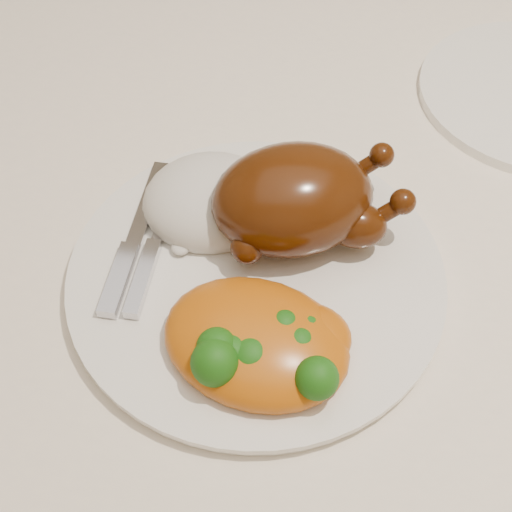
# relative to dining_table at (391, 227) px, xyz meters

# --- Properties ---
(floor) EXTENTS (4.00, 4.00, 0.00)m
(floor) POSITION_rel_dining_table_xyz_m (0.00, 0.00, -0.67)
(floor) COLOR brown
(floor) RESTS_ON ground
(dining_table) EXTENTS (1.60, 0.90, 0.76)m
(dining_table) POSITION_rel_dining_table_xyz_m (0.00, 0.00, 0.00)
(dining_table) COLOR brown
(dining_table) RESTS_ON floor
(tablecloth) EXTENTS (1.73, 1.03, 0.18)m
(tablecloth) POSITION_rel_dining_table_xyz_m (0.00, 0.00, 0.07)
(tablecloth) COLOR #EFE1CE
(tablecloth) RESTS_ON dining_table
(dinner_plate) EXTENTS (0.34, 0.34, 0.01)m
(dinner_plate) POSITION_rel_dining_table_xyz_m (-0.11, -0.17, 0.11)
(dinner_plate) COLOR white
(dinner_plate) RESTS_ON tablecloth
(roast_chicken) EXTENTS (0.17, 0.14, 0.08)m
(roast_chicken) POSITION_rel_dining_table_xyz_m (-0.09, -0.12, 0.16)
(roast_chicken) COLOR #4C1F08
(roast_chicken) RESTS_ON dinner_plate
(rice_mound) EXTENTS (0.14, 0.13, 0.06)m
(rice_mound) POSITION_rel_dining_table_xyz_m (-0.16, -0.11, 0.13)
(rice_mound) COLOR silver
(rice_mound) RESTS_ON dinner_plate
(mac_and_cheese) EXTENTS (0.16, 0.13, 0.06)m
(mac_and_cheese) POSITION_rel_dining_table_xyz_m (-0.10, -0.24, 0.13)
(mac_and_cheese) COLOR #C5530C
(mac_and_cheese) RESTS_ON dinner_plate
(cutlery) EXTENTS (0.03, 0.17, 0.01)m
(cutlery) POSITION_rel_dining_table_xyz_m (-0.21, -0.17, 0.12)
(cutlery) COLOR #BCBCC3
(cutlery) RESTS_ON dinner_plate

